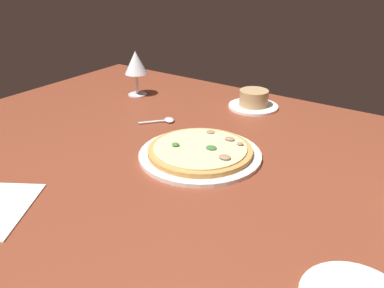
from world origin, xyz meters
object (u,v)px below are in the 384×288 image
at_px(ramekin_on_saucer, 254,101).
at_px(wine_glass_far, 136,64).
at_px(spoon, 165,120).
at_px(pizza_main, 200,152).

xyz_separation_m(ramekin_on_saucer, wine_glass_far, (-0.39, -0.12, 0.09)).
relative_size(ramekin_on_saucer, spoon, 1.66).
height_order(pizza_main, ramekin_on_saucer, ramekin_on_saucer).
bearing_deg(ramekin_on_saucer, pizza_main, -82.32).
bearing_deg(pizza_main, spoon, 148.69).
height_order(pizza_main, spoon, pizza_main).
xyz_separation_m(pizza_main, wine_glass_far, (-0.44, 0.27, 0.10)).
distance_m(ramekin_on_saucer, wine_glass_far, 0.41).
bearing_deg(ramekin_on_saucer, wine_glass_far, -163.39).
bearing_deg(spoon, ramekin_on_saucer, 58.30).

